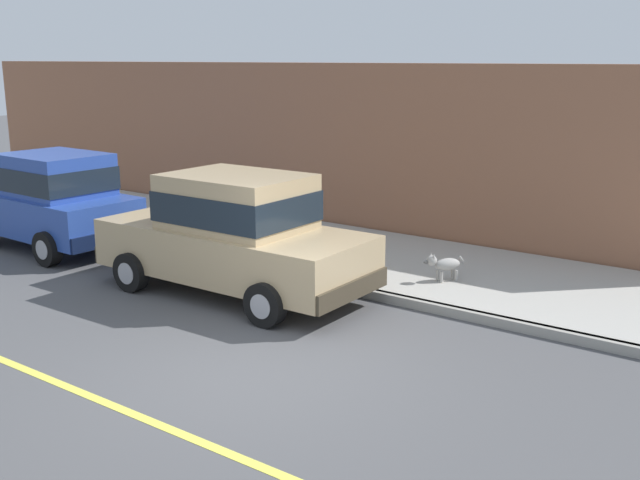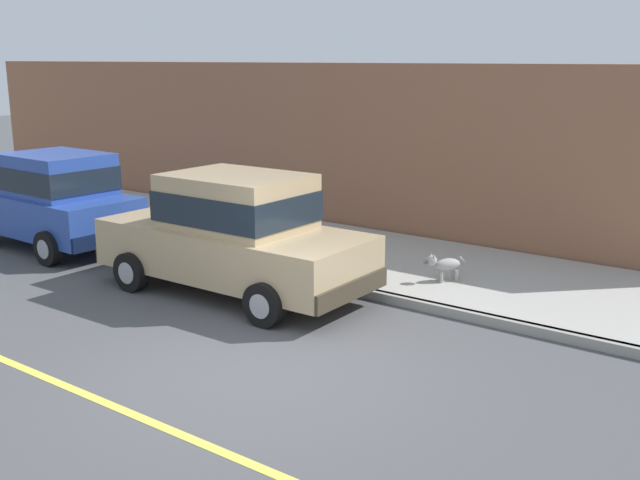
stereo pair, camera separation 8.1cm
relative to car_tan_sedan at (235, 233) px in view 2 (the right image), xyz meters
name	(u,v)px [view 2 (the right image)]	position (x,y,z in m)	size (l,w,h in m)	color
ground_plane	(252,371)	(-2.15, -2.25, -0.98)	(80.00, 80.00, 0.00)	#4C4C4F
curb	(391,298)	(1.05, -2.25, -0.91)	(0.16, 64.00, 0.14)	gray
sidewalk	(446,272)	(2.85, -2.25, -0.91)	(3.60, 64.00, 0.14)	#A8A59E
lane_centre_line	(149,421)	(-3.75, -2.25, -0.98)	(0.12, 57.60, 0.01)	#E0D64C
car_tan_sedan	(235,233)	(0.00, 0.00, 0.00)	(2.07, 4.62, 1.92)	tan
car_blue_hatchback	(54,199)	(0.07, 4.85, -0.01)	(2.02, 3.84, 1.88)	#28479E
dog_grey	(444,264)	(2.12, -2.58, -0.55)	(0.66, 0.47, 0.49)	#999691
fire_hydrant	(316,250)	(1.50, -0.47, -0.51)	(0.34, 0.24, 0.72)	gold
building_facade	(259,140)	(4.95, 3.79, 0.79)	(0.50, 20.00, 3.56)	#8C5B42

